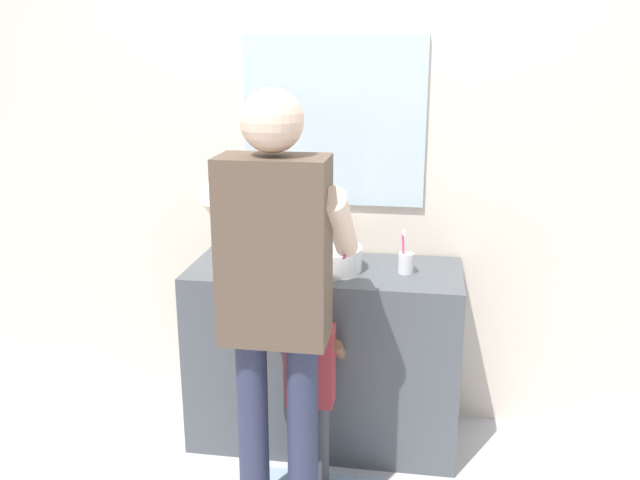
{
  "coord_description": "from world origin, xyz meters",
  "views": [
    {
      "loc": [
        0.45,
        -2.69,
        1.89
      ],
      "look_at": [
        0.0,
        0.15,
        1.07
      ],
      "focal_mm": 38.03,
      "sensor_mm": 36.0,
      "label": 1
    }
  ],
  "objects": [
    {
      "name": "adult_parent",
      "position": [
        -0.09,
        -0.34,
        1.05
      ],
      "size": [
        0.54,
        0.57,
        1.75
      ],
      "color": "#2D334C",
      "rests_on": "ground"
    },
    {
      "name": "sink_basin",
      "position": [
        0.0,
        0.28,
        0.94
      ],
      "size": [
        0.35,
        0.35,
        0.11
      ],
      "color": "white",
      "rests_on": "vanity_cabinet"
    },
    {
      "name": "back_wall",
      "position": [
        0.0,
        0.62,
        1.35
      ],
      "size": [
        4.4,
        0.1,
        2.7
      ],
      "color": "beige",
      "rests_on": "ground"
    },
    {
      "name": "toothbrush_cup",
      "position": [
        0.38,
        0.28,
        0.94
      ],
      "size": [
        0.07,
        0.07,
        0.21
      ],
      "color": "silver",
      "rests_on": "vanity_cabinet"
    },
    {
      "name": "ground_plane",
      "position": [
        0.0,
        0.0,
        0.0
      ],
      "size": [
        14.0,
        14.0,
        0.0
      ],
      "primitive_type": "plane",
      "color": "silver"
    },
    {
      "name": "child_toddler",
      "position": [
        0.0,
        -0.1,
        0.53
      ],
      "size": [
        0.27,
        0.27,
        0.89
      ],
      "color": "#47474C",
      "rests_on": "ground"
    },
    {
      "name": "faucet",
      "position": [
        0.0,
        0.49,
        0.97
      ],
      "size": [
        0.18,
        0.14,
        0.18
      ],
      "color": "#B7BABF",
      "rests_on": "vanity_cabinet"
    },
    {
      "name": "vanity_cabinet",
      "position": [
        0.0,
        0.3,
        0.44
      ],
      "size": [
        1.28,
        0.54,
        0.89
      ],
      "primitive_type": "cube",
      "color": "#4C5156",
      "rests_on": "ground"
    }
  ]
}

